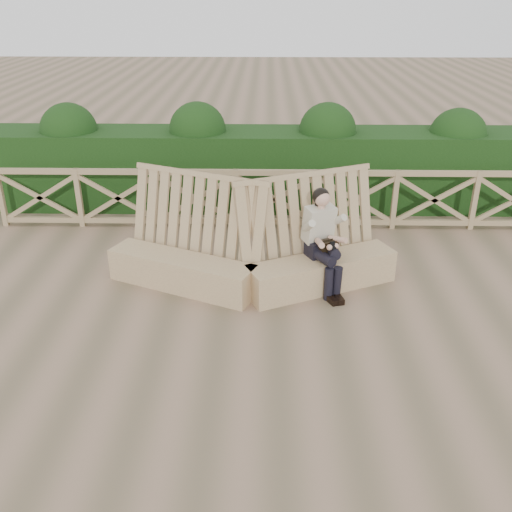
{
  "coord_description": "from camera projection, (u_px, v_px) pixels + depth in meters",
  "views": [
    {
      "loc": [
        -0.16,
        -6.22,
        4.09
      ],
      "look_at": [
        -0.29,
        0.4,
        0.9
      ],
      "focal_mm": 40.0,
      "sensor_mm": 36.0,
      "label": 1
    }
  ],
  "objects": [
    {
      "name": "hedge",
      "position": [
        275.0,
        169.0,
        11.29
      ],
      "size": [
        12.0,
        1.2,
        1.5
      ],
      "primitive_type": "cube",
      "color": "black",
      "rests_on": "ground"
    },
    {
      "name": "bench",
      "position": [
        252.0,
        260.0,
        8.37
      ],
      "size": [
        4.3,
        1.62,
        1.61
      ],
      "rotation": [
        0.0,
        0.0,
        -0.02
      ],
      "color": "#947854",
      "rests_on": "ground"
    },
    {
      "name": "ground",
      "position": [
        278.0,
        332.0,
        7.38
      ],
      "size": [
        60.0,
        60.0,
        0.0
      ],
      "primitive_type": "plane",
      "color": "brown",
      "rests_on": "ground"
    },
    {
      "name": "guardrail",
      "position": [
        275.0,
        199.0,
        10.29
      ],
      "size": [
        10.1,
        0.09,
        1.1
      ],
      "color": "#8D7152",
      "rests_on": "ground"
    },
    {
      "name": "woman",
      "position": [
        323.0,
        237.0,
        8.14
      ],
      "size": [
        0.63,
        0.95,
        1.5
      ],
      "rotation": [
        0.0,
        0.0,
        0.46
      ],
      "color": "black",
      "rests_on": "ground"
    }
  ]
}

